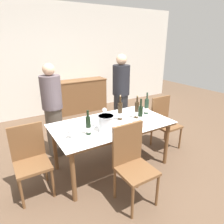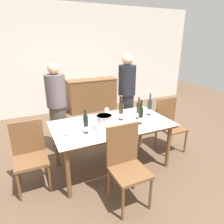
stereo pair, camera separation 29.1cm
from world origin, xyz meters
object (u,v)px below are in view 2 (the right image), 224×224
(person_host, at_px, (57,110))
(wine_bottle_3, at_px, (86,125))
(wine_bottle_2, at_px, (121,112))
(wine_glass_2, at_px, (94,119))
(ice_bucket, at_px, (104,122))
(chair_near_front, at_px, (126,161))
(wine_bottle_0, at_px, (150,108))
(chair_left_end, at_px, (30,151))
(person_guest_left, at_px, (127,98))
(chair_right_end, at_px, (169,121))
(wine_bottle_1, at_px, (141,116))
(wine_glass_1, at_px, (68,129))
(wine_bottle_4, at_px, (138,111))
(wine_glass_0, at_px, (107,110))
(dining_table, at_px, (112,128))
(sideboard_cabinet, at_px, (92,95))

(person_host, bearing_deg, wine_bottle_3, -79.28)
(wine_bottle_2, xyz_separation_m, wine_glass_2, (-0.45, -0.03, -0.03))
(ice_bucket, xyz_separation_m, chair_near_front, (0.05, -0.54, -0.30))
(wine_bottle_0, relative_size, wine_bottle_2, 0.94)
(ice_bucket, distance_m, chair_left_end, 1.07)
(wine_bottle_0, height_order, person_host, person_host)
(person_guest_left, bearing_deg, wine_bottle_3, -140.19)
(chair_near_front, bearing_deg, person_host, 107.68)
(chair_right_end, bearing_deg, wine_bottle_3, -171.75)
(wine_bottle_2, xyz_separation_m, person_guest_left, (0.52, 0.75, -0.04))
(wine_bottle_0, distance_m, wine_bottle_1, 0.41)
(wine_bottle_1, bearing_deg, person_guest_left, 72.08)
(wine_bottle_3, height_order, wine_glass_1, wine_bottle_3)
(wine_glass_2, xyz_separation_m, chair_left_end, (-0.90, 0.05, -0.33))
(ice_bucket, distance_m, person_host, 1.11)
(wine_glass_2, height_order, chair_near_front, chair_near_front)
(wine_bottle_3, distance_m, chair_near_front, 0.70)
(person_host, bearing_deg, chair_left_end, -125.25)
(chair_left_end, bearing_deg, wine_bottle_4, -3.63)
(chair_right_end, bearing_deg, wine_bottle_4, -171.79)
(wine_glass_1, xyz_separation_m, wine_glass_2, (0.42, 0.16, 0.01))
(wine_glass_0, height_order, wine_glass_1, wine_glass_1)
(chair_left_end, bearing_deg, wine_bottle_1, -10.35)
(wine_glass_1, relative_size, wine_glass_2, 0.95)
(person_host, bearing_deg, chair_right_end, -22.64)
(wine_bottle_2, bearing_deg, chair_near_front, -113.30)
(chair_right_end, bearing_deg, person_guest_left, 123.21)
(chair_left_end, height_order, chair_near_front, chair_near_front)
(person_host, distance_m, person_guest_left, 1.34)
(wine_bottle_3, height_order, wine_glass_0, wine_bottle_3)
(wine_glass_0, relative_size, wine_glass_1, 0.97)
(wine_bottle_1, height_order, wine_glass_2, wine_bottle_1)
(dining_table, xyz_separation_m, wine_glass_1, (-0.69, -0.13, 0.16))
(wine_bottle_1, xyz_separation_m, wine_glass_0, (-0.31, 0.53, -0.03))
(wine_bottle_2, distance_m, wine_glass_0, 0.30)
(wine_bottle_0, xyz_separation_m, person_host, (-1.34, 0.80, -0.08))
(chair_left_end, distance_m, chair_right_end, 2.35)
(wine_bottle_1, distance_m, wine_bottle_3, 0.83)
(wine_bottle_2, xyz_separation_m, chair_near_front, (-0.33, -0.76, -0.32))
(wine_bottle_2, relative_size, person_guest_left, 0.23)
(wine_glass_0, relative_size, person_host, 0.09)
(wine_bottle_0, relative_size, wine_glass_0, 2.71)
(wine_bottle_3, relative_size, chair_left_end, 0.36)
(ice_bucket, bearing_deg, sideboard_cabinet, 73.42)
(ice_bucket, distance_m, wine_bottle_0, 0.92)
(wine_bottle_0, xyz_separation_m, wine_bottle_2, (-0.52, 0.01, 0.01))
(ice_bucket, bearing_deg, wine_glass_0, 62.84)
(wine_glass_0, bearing_deg, wine_bottle_2, -66.14)
(wine_bottle_0, relative_size, chair_right_end, 0.39)
(wine_glass_0, distance_m, wine_glass_2, 0.45)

